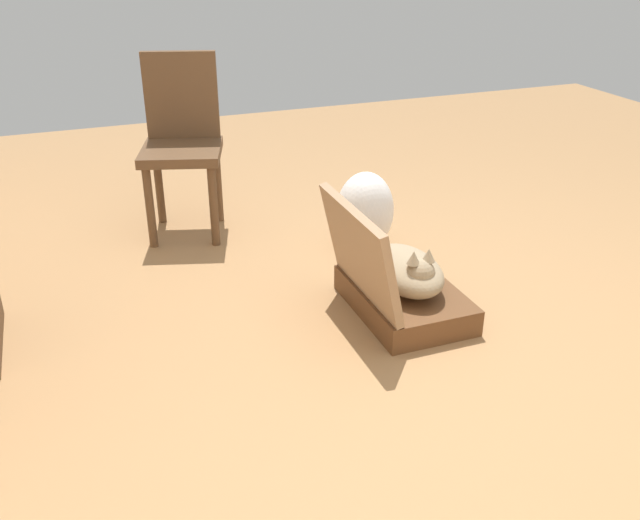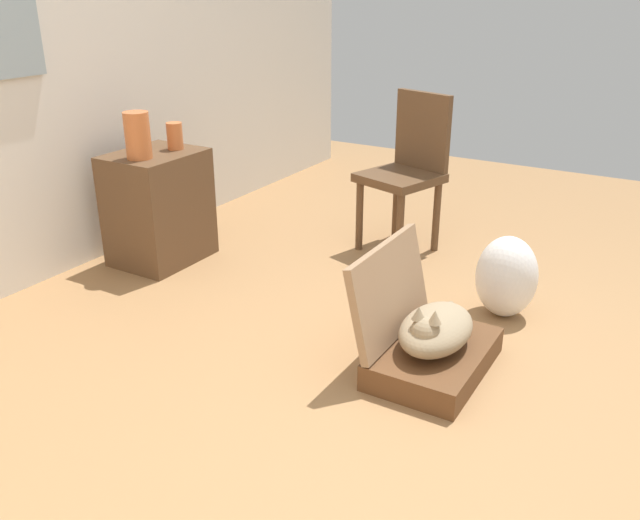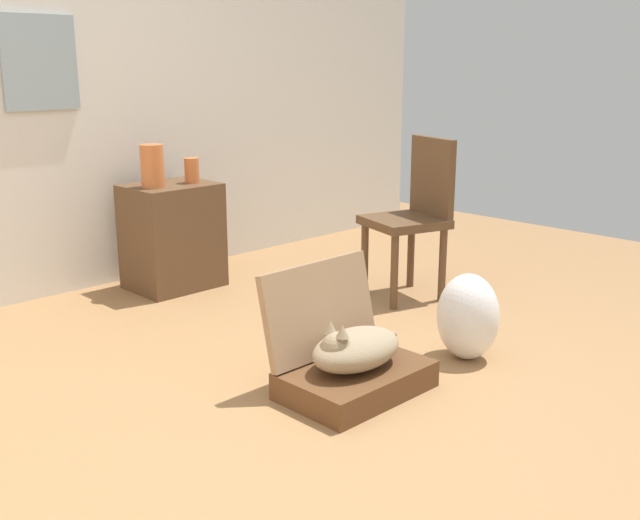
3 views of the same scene
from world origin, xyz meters
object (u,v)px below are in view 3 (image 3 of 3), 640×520
at_px(cat, 355,349).
at_px(vase_short, 192,170).
at_px(side_table, 172,236).
at_px(chair, 414,212).
at_px(plastic_bag_white, 468,317).
at_px(suitcase_base, 356,380).
at_px(vase_tall, 152,166).

relative_size(cat, vase_short, 3.43).
bearing_deg(side_table, chair, -51.71).
height_order(plastic_bag_white, side_table, side_table).
relative_size(suitcase_base, vase_short, 4.05).
xyz_separation_m(cat, side_table, (0.34, 1.85, 0.12)).
relative_size(side_table, chair, 0.69).
distance_m(side_table, chair, 1.48).
bearing_deg(chair, side_table, -124.78).
bearing_deg(suitcase_base, plastic_bag_white, -8.88).
xyz_separation_m(suitcase_base, vase_short, (0.46, 1.80, 0.66)).
distance_m(plastic_bag_white, side_table, 1.98).
height_order(suitcase_base, vase_short, vase_short).
bearing_deg(chair, plastic_bag_white, -19.48).
distance_m(vase_tall, vase_short, 0.27).
relative_size(suitcase_base, plastic_bag_white, 1.49).
distance_m(plastic_bag_white, vase_short, 1.98).
bearing_deg(side_table, vase_tall, -168.20).
bearing_deg(side_table, vase_short, -20.86).
bearing_deg(vase_short, side_table, 159.14).
xyz_separation_m(suitcase_base, chair, (1.25, 0.70, 0.45)).
bearing_deg(vase_short, plastic_bag_white, -84.20).
xyz_separation_m(vase_tall, vase_short, (0.26, -0.02, -0.05)).
bearing_deg(cat, plastic_bag_white, -8.78).
bearing_deg(side_table, cat, -100.52).
distance_m(cat, side_table, 1.89).
distance_m(cat, plastic_bag_white, 0.68).
height_order(cat, plastic_bag_white, plastic_bag_white).
height_order(cat, side_table, side_table).
relative_size(suitcase_base, cat, 1.18).
xyz_separation_m(suitcase_base, side_table, (0.33, 1.85, 0.26)).
bearing_deg(chair, suitcase_base, -43.89).
distance_m(cat, chair, 1.47).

